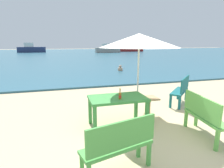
# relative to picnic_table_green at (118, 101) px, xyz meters

# --- Properties ---
(ground_plane) EXTENTS (120.00, 120.00, 0.00)m
(ground_plane) POSITION_rel_picnic_table_green_xyz_m (0.91, -0.86, -0.65)
(ground_plane) COLOR #C6B287
(sea_water) EXTENTS (120.00, 50.00, 0.08)m
(sea_water) POSITION_rel_picnic_table_green_xyz_m (0.91, 29.14, -0.61)
(sea_water) COLOR #2D6075
(sea_water) RESTS_ON ground_plane
(picnic_table_green) EXTENTS (1.40, 0.80, 0.76)m
(picnic_table_green) POSITION_rel_picnic_table_green_xyz_m (0.00, 0.00, 0.00)
(picnic_table_green) COLOR #3D8C42
(picnic_table_green) RESTS_ON ground_plane
(beer_bottle_amber) EXTENTS (0.07, 0.07, 0.26)m
(beer_bottle_amber) POSITION_rel_picnic_table_green_xyz_m (0.00, -0.17, 0.20)
(beer_bottle_amber) COLOR brown
(beer_bottle_amber) RESTS_ON picnic_table_green
(patio_umbrella) EXTENTS (2.10, 2.10, 2.30)m
(patio_umbrella) POSITION_rel_picnic_table_green_xyz_m (0.70, 0.39, 1.47)
(patio_umbrella) COLOR silver
(patio_umbrella) RESTS_ON ground_plane
(side_table_wood) EXTENTS (0.44, 0.44, 0.54)m
(side_table_wood) POSITION_rel_picnic_table_green_xyz_m (1.09, 0.42, -0.30)
(side_table_wood) COLOR tan
(side_table_wood) RESTS_ON ground_plane
(bench_teal_center) EXTENTS (1.12, 1.08, 0.95)m
(bench_teal_center) POSITION_rel_picnic_table_green_xyz_m (2.58, 1.03, -0.11)
(bench_teal_center) COLOR #196066
(bench_teal_center) RESTS_ON ground_plane
(bench_green_left) EXTENTS (1.25, 0.65, 0.95)m
(bench_green_left) POSITION_rel_picnic_table_green_xyz_m (-0.50, -1.70, -0.11)
(bench_green_left) COLOR #4C9E47
(bench_green_left) RESTS_ON ground_plane
(bench_green_right) EXTENTS (0.49, 1.23, 0.95)m
(bench_green_right) POSITION_rel_picnic_table_green_xyz_m (1.65, -1.05, -0.11)
(bench_green_right) COLOR #60B24C
(bench_green_right) RESTS_ON ground_plane
(swimmer_person) EXTENTS (0.34, 0.34, 0.41)m
(swimmer_person) POSITION_rel_picnic_table_green_xyz_m (2.83, 8.44, -0.41)
(swimmer_person) COLOR tan
(swimmer_person) RESTS_ON sea_water
(boat_tanker) EXTENTS (5.31, 1.45, 1.93)m
(boat_tanker) POSITION_rel_picnic_table_green_xyz_m (-6.79, 37.19, 0.12)
(boat_tanker) COLOR navy
(boat_tanker) RESTS_ON sea_water
(boat_cargo_ship) EXTENTS (5.51, 1.50, 2.01)m
(boat_cargo_ship) POSITION_rel_picnic_table_green_xyz_m (14.15, 35.77, 0.15)
(boat_cargo_ship) COLOR maroon
(boat_cargo_ship) RESTS_ON sea_water
(boat_ferry) EXTENTS (4.84, 1.32, 1.76)m
(boat_ferry) POSITION_rel_picnic_table_green_xyz_m (7.88, 32.19, 0.06)
(boat_ferry) COLOR gray
(boat_ferry) RESTS_ON sea_water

